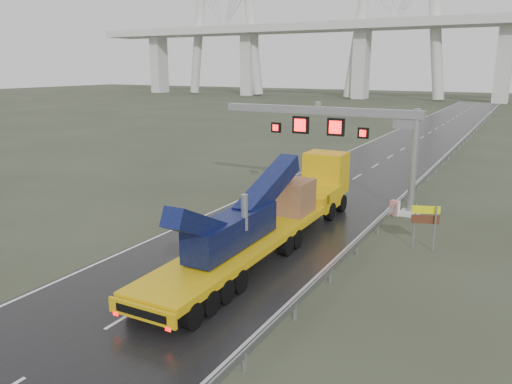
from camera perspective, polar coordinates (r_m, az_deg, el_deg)
The scene contains 7 objects.
ground at distance 22.82m, azimuth -10.99°, elevation -11.68°, with size 400.00×400.00×0.00m, color #2F3424.
road at distance 58.03m, azimuth 15.07°, elevation 3.91°, with size 11.00×200.00×0.02m, color black.
guardrail at distance 47.07m, azimuth 19.33°, elevation 2.14°, with size 0.20×140.00×1.40m, color gray, non-canonical shape.
sign_gantry at distance 35.69m, azimuth 10.20°, elevation 7.12°, with size 14.90×1.20×7.42m.
heavy_haul_truck at distance 28.83m, azimuth 2.84°, elevation -1.88°, with size 3.40×20.88×4.89m.
exit_sign_pair at distance 28.72m, azimuth 18.78°, elevation -2.90°, with size 1.42×0.58×2.57m.
striped_barrier at distance 35.15m, azimuth 15.57°, elevation -1.76°, with size 0.62×0.33×1.04m, color red.
Camera 1 is at (13.46, -15.58, 9.85)m, focal length 35.00 mm.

